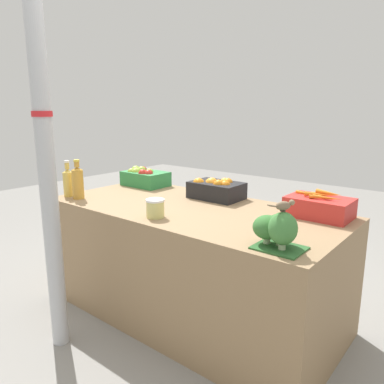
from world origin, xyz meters
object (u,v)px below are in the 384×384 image
broccoli_pile (277,228)px  juice_bottle_golden (68,182)px  pickle_jar (155,208)px  orange_crate (216,189)px  carrot_crate (319,207)px  support_pole (43,127)px  sparrow_bird (284,205)px  juice_bottle_amber (78,182)px  apple_crate (144,177)px

broccoli_pile → juice_bottle_golden: 1.65m
pickle_jar → broccoli_pile: bearing=-0.4°
orange_crate → carrot_crate: carrot_crate is taller
support_pole → carrot_crate: size_ratio=7.10×
pickle_jar → sparrow_bird: (0.81, -0.01, 0.15)m
orange_crate → broccoli_pile: (0.77, -0.61, 0.02)m
orange_crate → juice_bottle_amber: 0.97m
carrot_crate → broccoli_pile: 0.62m
sparrow_bird → pickle_jar: bearing=124.3°
apple_crate → juice_bottle_golden: size_ratio=1.39×
broccoli_pile → juice_bottle_amber: size_ratio=0.89×
support_pole → carrot_crate: (1.13, 1.05, -0.47)m
apple_crate → broccoli_pile: (1.50, -0.61, 0.02)m
support_pole → carrot_crate: bearing=42.8°
juice_bottle_amber → pickle_jar: juice_bottle_amber is taller
support_pole → sparrow_bird: bearing=19.5°
carrot_crate → broccoli_pile: bearing=-86.8°
juice_bottle_golden → sparrow_bird: juice_bottle_golden is taller
orange_crate → juice_bottle_amber: juice_bottle_amber is taller
carrot_crate → pickle_jar: bearing=-140.6°
pickle_jar → orange_crate: bearing=89.6°
juice_bottle_amber → sparrow_bird: 1.56m
juice_bottle_amber → broccoli_pile: bearing=0.1°
broccoli_pile → juice_bottle_amber: (-1.53, -0.00, 0.03)m
support_pole → juice_bottle_golden: (-0.48, 0.43, -0.42)m
carrot_crate → sparrow_bird: size_ratio=3.07×
support_pole → broccoli_pile: 1.32m
carrot_crate → juice_bottle_amber: 1.61m
orange_crate → juice_bottle_amber: (-0.75, -0.61, 0.05)m
juice_bottle_golden → apple_crate: bearing=76.2°
orange_crate → support_pole: bearing=-110.6°
carrot_crate → broccoli_pile: broccoli_pile is taller
support_pole → juice_bottle_amber: 0.69m
orange_crate → juice_bottle_amber: bearing=-140.8°
carrot_crate → juice_bottle_amber: juice_bottle_amber is taller
orange_crate → juice_bottle_amber: size_ratio=1.30×
juice_bottle_golden → juice_bottle_amber: size_ratio=0.94×
apple_crate → juice_bottle_golden: (-0.15, -0.61, 0.04)m
pickle_jar → support_pole: bearing=-131.6°
support_pole → juice_bottle_golden: support_pole is taller
apple_crate → broccoli_pile: bearing=-22.2°
juice_bottle_golden → pickle_jar: (0.87, 0.01, -0.05)m
juice_bottle_golden → juice_bottle_amber: 0.12m
support_pole → orange_crate: (0.39, 1.04, -0.46)m
broccoli_pile → juice_bottle_golden: (-1.65, -0.00, 0.02)m
apple_crate → broccoli_pile: broccoli_pile is taller
broccoli_pile → juice_bottle_golden: bearing=-179.9°
carrot_crate → broccoli_pile: (0.03, -0.61, 0.03)m
support_pole → juice_bottle_amber: size_ratio=9.26×
pickle_jar → apple_crate: bearing=139.9°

